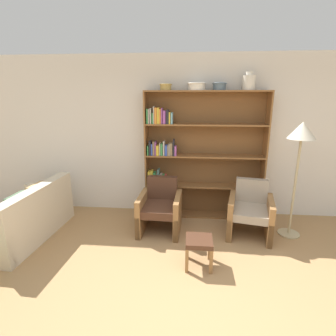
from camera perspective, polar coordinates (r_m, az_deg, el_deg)
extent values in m
plane|color=#A87F51|center=(2.95, 6.04, -29.34)|extent=(24.00, 24.00, 0.00)
cube|color=silver|center=(4.61, 6.18, 6.63)|extent=(12.00, 0.06, 2.75)
cube|color=brown|center=(4.55, -4.69, 2.75)|extent=(0.02, 0.30, 2.16)
cube|color=brown|center=(4.64, 20.23, 2.10)|extent=(0.02, 0.30, 2.16)
cube|color=brown|center=(4.38, 8.43, 16.23)|extent=(1.96, 0.30, 0.03)
cube|color=brown|center=(4.84, 7.44, -9.94)|extent=(1.96, 0.30, 0.03)
cube|color=brown|center=(4.63, 7.83, 2.88)|extent=(1.96, 0.01, 2.16)
cube|color=#994C99|center=(4.80, -3.90, -8.56)|extent=(0.04, 0.19, 0.20)
cube|color=black|center=(4.78, -3.43, -8.17)|extent=(0.03, 0.18, 0.28)
cube|color=#7F6B4C|center=(4.80, -2.94, -8.53)|extent=(0.04, 0.20, 0.21)
cube|color=orange|center=(4.76, -2.54, -8.35)|extent=(0.03, 0.15, 0.26)
cube|color=#4C756B|center=(4.74, -2.08, -8.55)|extent=(0.04, 0.12, 0.24)
cube|color=white|center=(4.78, -1.57, -8.55)|extent=(0.03, 0.19, 0.22)
cube|color=orange|center=(4.75, -1.12, -8.37)|extent=(0.04, 0.17, 0.26)
cube|color=#994C99|center=(4.73, -0.63, -8.66)|extent=(0.03, 0.12, 0.23)
cube|color=white|center=(4.75, -0.15, -8.65)|extent=(0.04, 0.16, 0.22)
cube|color=white|center=(4.74, 0.28, -8.56)|extent=(0.02, 0.16, 0.24)
cube|color=red|center=(4.75, 0.62, -8.79)|extent=(0.02, 0.16, 0.20)
cube|color=#7F6B4C|center=(4.77, 0.89, -8.93)|extent=(0.02, 0.19, 0.16)
cube|color=white|center=(4.73, 1.23, -8.42)|extent=(0.02, 0.15, 0.27)
cube|color=gold|center=(4.74, 1.59, -9.09)|extent=(0.02, 0.13, 0.16)
cube|color=#994C99|center=(4.74, 2.04, -9.10)|extent=(0.03, 0.14, 0.16)
cube|color=brown|center=(4.63, 7.67, -3.75)|extent=(1.96, 0.30, 0.02)
cube|color=gold|center=(4.58, -4.05, -2.12)|extent=(0.04, 0.13, 0.24)
cube|color=gold|center=(4.56, -3.48, -2.06)|extent=(0.04, 0.12, 0.26)
cube|color=#388C47|center=(4.57, -2.88, -2.25)|extent=(0.04, 0.13, 0.22)
cube|color=#7F6B4C|center=(4.56, -2.44, -2.32)|extent=(0.02, 0.13, 0.22)
cube|color=#4C756B|center=(4.56, -2.06, -1.92)|extent=(0.03, 0.16, 0.27)
cube|color=#B2A899|center=(4.57, -1.54, -2.47)|extent=(0.04, 0.15, 0.19)
cube|color=#388C47|center=(4.57, -1.02, -2.55)|extent=(0.04, 0.16, 0.17)
cube|color=red|center=(4.55, -0.55, -2.59)|extent=(0.03, 0.14, 0.18)
cube|color=brown|center=(4.48, 7.91, 2.64)|extent=(1.96, 0.30, 0.02)
cube|color=#388C47|center=(4.49, -4.25, 3.98)|extent=(0.02, 0.19, 0.16)
cube|color=black|center=(4.44, -3.88, 4.39)|extent=(0.03, 0.13, 0.24)
cube|color=#334CB2|center=(4.44, -3.46, 4.09)|extent=(0.02, 0.13, 0.20)
cube|color=#7F6B4C|center=(4.47, -3.03, 4.39)|extent=(0.03, 0.20, 0.23)
cube|color=#994C99|center=(4.45, -2.69, 4.32)|extent=(0.02, 0.17, 0.23)
cube|color=gold|center=(4.45, -2.21, 3.93)|extent=(0.04, 0.17, 0.17)
cube|color=#B2A899|center=(4.42, -1.74, 4.15)|extent=(0.02, 0.13, 0.21)
cube|color=#388C47|center=(4.45, -1.30, 4.14)|extent=(0.03, 0.19, 0.20)
cube|color=#B2A899|center=(4.42, -0.87, 4.38)|extent=(0.03, 0.14, 0.25)
cube|color=#334CB2|center=(4.42, -0.37, 3.92)|extent=(0.04, 0.14, 0.17)
cube|color=#7F6B4C|center=(4.43, 0.06, 3.99)|extent=(0.02, 0.18, 0.18)
cube|color=#B2A899|center=(4.43, 0.31, 4.09)|extent=(0.02, 0.17, 0.20)
cube|color=#7F6B4C|center=(4.41, 0.73, 4.15)|extent=(0.04, 0.15, 0.21)
cube|color=black|center=(4.42, 1.27, 4.53)|extent=(0.03, 0.18, 0.27)
cube|color=#994C99|center=(4.40, 1.66, 3.80)|extent=(0.03, 0.13, 0.16)
cube|color=brown|center=(4.40, 8.16, 9.35)|extent=(1.96, 0.30, 0.02)
cube|color=#388C47|center=(4.41, -4.39, 11.19)|extent=(0.02, 0.19, 0.24)
cube|color=#B2A899|center=(4.38, -4.14, 11.15)|extent=(0.02, 0.14, 0.24)
cube|color=#B2A899|center=(4.39, -3.71, 11.25)|extent=(0.02, 0.17, 0.25)
cube|color=#388C47|center=(4.36, -3.34, 10.75)|extent=(0.02, 0.12, 0.17)
cube|color=#B2A899|center=(4.36, -3.05, 11.44)|extent=(0.02, 0.13, 0.28)
cube|color=orange|center=(4.37, -2.61, 11.32)|extent=(0.04, 0.16, 0.26)
cube|color=gold|center=(4.37, -2.08, 11.31)|extent=(0.03, 0.17, 0.26)
cube|color=orange|center=(4.35, -1.69, 11.17)|extent=(0.03, 0.13, 0.24)
cube|color=#994C99|center=(4.37, -1.29, 11.28)|extent=(0.02, 0.18, 0.25)
cube|color=#994C99|center=(4.34, -0.78, 11.00)|extent=(0.04, 0.13, 0.21)
cube|color=black|center=(4.36, -0.06, 11.08)|extent=(0.04, 0.17, 0.22)
cube|color=gold|center=(4.36, 0.43, 10.86)|extent=(0.02, 0.19, 0.19)
cube|color=#669EB2|center=(4.34, 0.86, 10.79)|extent=(0.03, 0.15, 0.18)
cylinder|color=tan|center=(4.39, -0.50, 17.17)|extent=(0.18, 0.18, 0.10)
torus|color=tan|center=(4.40, -0.51, 17.71)|extent=(0.20, 0.20, 0.02)
cylinder|color=silver|center=(4.37, 6.25, 17.19)|extent=(0.27, 0.27, 0.11)
torus|color=silver|center=(4.38, 6.27, 17.83)|extent=(0.30, 0.30, 0.02)
cylinder|color=slate|center=(4.39, 11.14, 16.98)|extent=(0.20, 0.20, 0.11)
torus|color=slate|center=(4.40, 11.18, 17.62)|extent=(0.23, 0.23, 0.02)
cylinder|color=silver|center=(4.46, 17.18, 17.28)|extent=(0.20, 0.20, 0.22)
cylinder|color=silver|center=(4.47, 17.33, 19.03)|extent=(0.11, 0.11, 0.05)
cube|color=beige|center=(4.60, -29.15, -10.56)|extent=(0.90, 1.62, 0.42)
cube|color=beige|center=(4.27, -26.42, -6.27)|extent=(0.26, 1.59, 0.39)
cube|color=beige|center=(5.11, -24.40, -6.44)|extent=(0.82, 0.16, 0.58)
cube|color=#4C6B4C|center=(4.18, -29.57, -7.31)|extent=(0.19, 0.37, 0.37)
cube|color=tan|center=(4.51, -26.21, -5.29)|extent=(0.19, 0.37, 0.37)
cube|color=olive|center=(3.92, 1.75, -13.51)|extent=(0.07, 0.07, 0.36)
cube|color=olive|center=(4.00, -6.61, -12.93)|extent=(0.07, 0.07, 0.36)
cube|color=olive|center=(4.46, 2.53, -9.75)|extent=(0.07, 0.07, 0.36)
cube|color=olive|center=(4.54, -4.77, -9.34)|extent=(0.07, 0.07, 0.36)
cube|color=#4C2D1E|center=(4.13, -1.79, -8.71)|extent=(0.50, 0.66, 0.12)
cube|color=#4C2D1E|center=(4.30, -1.23, -4.39)|extent=(0.48, 0.14, 0.40)
cube|color=olive|center=(4.13, 2.11, -10.02)|extent=(0.10, 0.68, 0.60)
cube|color=olive|center=(4.21, -5.60, -9.57)|extent=(0.10, 0.68, 0.60)
cube|color=olive|center=(4.04, 21.41, -13.72)|extent=(0.08, 0.08, 0.36)
cube|color=olive|center=(4.02, 13.09, -13.16)|extent=(0.08, 0.08, 0.36)
cube|color=olive|center=(4.58, 20.86, -10.09)|extent=(0.08, 0.08, 0.36)
cube|color=olive|center=(4.56, 13.63, -9.58)|extent=(0.08, 0.08, 0.36)
cube|color=tan|center=(4.20, 17.48, -9.01)|extent=(0.60, 0.72, 0.12)
cube|color=tan|center=(4.38, 17.70, -4.78)|extent=(0.49, 0.21, 0.40)
cube|color=olive|center=(4.26, 21.20, -10.34)|extent=(0.21, 0.68, 0.60)
cube|color=olive|center=(4.24, 13.55, -9.81)|extent=(0.21, 0.68, 0.60)
cylinder|color=tan|center=(4.60, 24.73, -12.79)|extent=(0.32, 0.32, 0.02)
cylinder|color=tan|center=(4.31, 25.83, -3.98)|extent=(0.04, 0.04, 1.47)
cone|color=beige|center=(4.13, 27.21, 7.31)|extent=(0.38, 0.38, 0.24)
cube|color=olive|center=(3.59, 4.23, -16.81)|extent=(0.04, 0.04, 0.31)
cube|color=olive|center=(3.60, 9.05, -16.88)|extent=(0.04, 0.04, 0.31)
cube|color=olive|center=(3.35, 4.13, -19.45)|extent=(0.04, 0.04, 0.31)
cube|color=olive|center=(3.36, 9.37, -19.51)|extent=(0.04, 0.04, 0.31)
cube|color=#4C2D1E|center=(3.38, 6.80, -15.48)|extent=(0.33, 0.33, 0.06)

